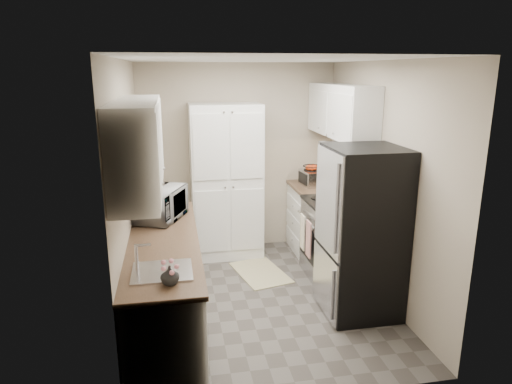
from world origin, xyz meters
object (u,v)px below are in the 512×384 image
Objects in this scene: pantry_cabinet at (226,182)px; electric_range at (335,239)px; refrigerator at (362,232)px; wine_bottle at (154,199)px; toaster_oven at (313,178)px; microwave at (160,204)px.

electric_range is at bearing -38.22° from pantry_cabinet.
refrigerator is (1.14, -1.73, -0.15)m from pantry_cabinet.
electric_range is 0.66× the size of refrigerator.
pantry_cabinet reaches higher than wine_bottle.
refrigerator is at bearing -21.93° from wine_bottle.
toaster_oven is at bearing 22.13° from wine_bottle.
refrigerator is 2.05m from microwave.
refrigerator is 4.89× the size of toaster_oven.
microwave is (-1.96, 0.57, 0.23)m from refrigerator.
electric_range is 3.71× the size of wine_bottle.
pantry_cabinet reaches higher than electric_range.
microwave reaches higher than toaster_oven.
electric_range is at bearing -0.45° from wine_bottle.
pantry_cabinet reaches higher than microwave.
refrigerator is 5.58× the size of wine_bottle.
toaster_oven is (-0.03, 0.84, 0.54)m from electric_range.
wine_bottle is 2.19m from toaster_oven.
pantry_cabinet is 1.58m from electric_range.
electric_range is 3.25× the size of toaster_oven.
pantry_cabinet is 1.15m from toaster_oven.
refrigerator is (-0.03, -0.80, 0.37)m from electric_range.
microwave is (-1.99, -0.23, 0.60)m from electric_range.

